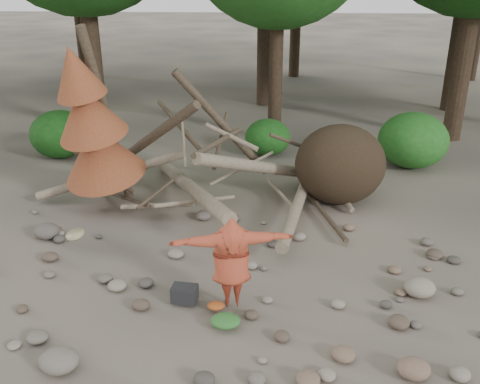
{
  "coord_description": "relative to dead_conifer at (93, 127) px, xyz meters",
  "views": [
    {
      "loc": [
        0.92,
        -8.03,
        5.5
      ],
      "look_at": [
        0.33,
        1.5,
        1.4
      ],
      "focal_mm": 40.0,
      "sensor_mm": 36.0,
      "label": 1
    }
  ],
  "objects": [
    {
      "name": "boulder_front_left",
      "position": [
        1.02,
        -5.4,
        -1.94
      ],
      "size": [
        0.58,
        0.52,
        0.35
      ],
      "primitive_type": "ellipsoid",
      "color": "slate",
      "rests_on": "ground"
    },
    {
      "name": "backpack",
      "position": [
        2.59,
        -3.64,
        -1.97
      ],
      "size": [
        0.47,
        0.34,
        0.29
      ],
      "primitive_type": "cube",
      "rotation": [
        0.0,
        0.0,
        -0.11
      ],
      "color": "black",
      "rests_on": "ground"
    },
    {
      "name": "boulder_mid_right",
      "position": [
        6.74,
        -3.13,
        -1.94
      ],
      "size": [
        0.56,
        0.5,
        0.33
      ],
      "primitive_type": "ellipsoid",
      "color": "gray",
      "rests_on": "ground"
    },
    {
      "name": "bush_right",
      "position": [
        8.12,
        3.63,
        -1.31
      ],
      "size": [
        2.0,
        2.0,
        1.6
      ],
      "primitive_type": "ellipsoid",
      "color": "#276D22",
      "rests_on": "ground"
    },
    {
      "name": "ground",
      "position": [
        3.12,
        -3.37,
        -2.11
      ],
      "size": [
        120.0,
        120.0,
        0.0
      ],
      "primitive_type": "plane",
      "color": "#514C44",
      "rests_on": "ground"
    },
    {
      "name": "dead_conifer",
      "position": [
        0.0,
        0.0,
        0.0
      ],
      "size": [
        2.06,
        2.16,
        4.35
      ],
      "color": "#4C3F30",
      "rests_on": "ground"
    },
    {
      "name": "cloth_orange",
      "position": [
        3.15,
        -3.81,
        -2.06
      ],
      "size": [
        0.3,
        0.24,
        0.11
      ],
      "primitive_type": "ellipsoid",
      "color": "#B1501E",
      "rests_on": "ground"
    },
    {
      "name": "boulder_front_right",
      "position": [
        6.16,
        -5.22,
        -1.97
      ],
      "size": [
        0.48,
        0.43,
        0.29
      ],
      "primitive_type": "ellipsoid",
      "color": "#7D604E",
      "rests_on": "ground"
    },
    {
      "name": "deadfall_pile",
      "position": [
        5.13,
        0.87,
        -1.16
      ],
      "size": [
        8.55,
        5.24,
        3.3
      ],
      "color": "#332619",
      "rests_on": "ground"
    },
    {
      "name": "cloth_green",
      "position": [
        3.36,
        -4.27,
        -2.02
      ],
      "size": [
        0.49,
        0.41,
        0.18
      ],
      "primitive_type": "ellipsoid",
      "color": "#2E6B2A",
      "rests_on": "ground"
    },
    {
      "name": "bush_left",
      "position": [
        -2.38,
        3.83,
        -1.39
      ],
      "size": [
        1.8,
        1.8,
        1.44
      ],
      "primitive_type": "ellipsoid",
      "color": "#164913",
      "rests_on": "ground"
    },
    {
      "name": "bush_mid",
      "position": [
        3.92,
        4.43,
        -1.55
      ],
      "size": [
        1.4,
        1.4,
        1.12
      ],
      "primitive_type": "ellipsoid",
      "color": "#1E5C1A",
      "rests_on": "ground"
    },
    {
      "name": "frisbee_thrower",
      "position": [
        3.41,
        -3.69,
        -1.2
      ],
      "size": [
        3.6,
        1.15,
        1.65
      ],
      "color": "#AA3E26",
      "rests_on": "ground"
    },
    {
      "name": "boulder_mid_left",
      "position": [
        -0.78,
        -1.4,
        -1.94
      ],
      "size": [
        0.56,
        0.51,
        0.34
      ],
      "primitive_type": "ellipsoid",
      "color": "#58504A",
      "rests_on": "ground"
    }
  ]
}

